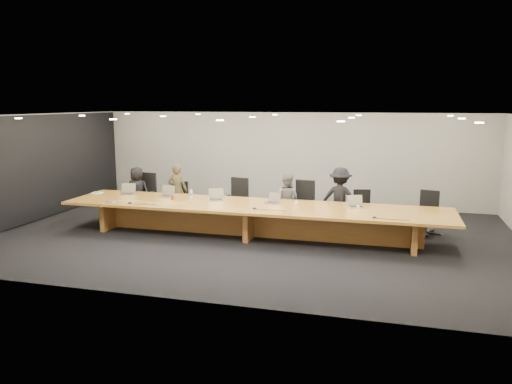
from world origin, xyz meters
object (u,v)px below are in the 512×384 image
Objects in this scene: laptop_d at (272,198)px; av_box at (111,201)px; person_b at (178,191)px; person_d at (340,198)px; person_c at (287,200)px; amber_mug at (173,197)px; conference_table at (253,214)px; chair_far_left at (143,194)px; laptop_c at (216,194)px; chair_mid_left at (236,200)px; paper_cup_far at (358,207)px; mic_center at (255,208)px; chair_left at (178,200)px; paper_cup_near at (296,203)px; person_a at (137,191)px; chair_mid_right at (302,204)px; mic_right at (375,217)px; mic_left at (130,203)px; laptop_e at (356,201)px; chair_right at (363,210)px; chair_far_right at (427,213)px; laptop_a at (127,189)px; water_bottle at (191,194)px; laptop_b at (166,191)px.

laptop_d is 3.85m from av_box.
person_d is (4.34, -0.01, 0.02)m from person_b.
amber_mug is (-2.63, -1.08, 0.13)m from person_c.
av_box is at bearing -170.62° from conference_table.
laptop_c is (2.47, -0.95, 0.29)m from chair_far_left.
chair_mid_left is 2.70m from person_d.
av_box is at bearing 62.52° from person_b.
laptop_d is (0.39, 0.29, 0.35)m from conference_table.
paper_cup_far is 2.31m from mic_center.
paper_cup_far is (4.82, -1.04, 0.28)m from chair_left.
paper_cup_near is at bearing -19.88° from laptop_c.
person_a is 13.54× the size of amber_mug.
person_d is 15.21× the size of amber_mug.
chair_mid_right is 1.76m from mic_center.
person_d is at bearing 10.75° from chair_far_left.
mic_left is at bearing 179.71° from mic_right.
laptop_e is at bearing 114.49° from mic_right.
chair_far_left reaches higher than chair_mid_right.
chair_right reaches higher than mic_right.
laptop_e reaches higher than paper_cup_near.
laptop_a is at bearing -158.04° from chair_far_right.
chair_left is at bearing 108.07° from amber_mug.
mic_left is at bearing -173.14° from laptop_c.
laptop_c is 1.08m from amber_mug.
mic_center is at bearing -13.75° from chair_far_left.
chair_far_right is 8.42× the size of mic_left.
mic_left is at bearing -176.49° from mic_center.
paper_cup_far is at bearing 116.35° from mic_right.
conference_table is 2.76m from chair_right.
water_bottle reaches higher than mic_right.
chair_far_right is at bearing 11.79° from chair_mid_right.
laptop_b reaches higher than laptop_e.
chair_mid_right is 3.77× the size of laptop_d.
paper_cup_near is at bearing 163.84° from person_a.
amber_mug is at bearing 139.91° from person_a.
paper_cup_far is (1.45, -0.99, 0.20)m from chair_mid_right.
chair_far_right is at bearing -8.30° from laptop_a.
mic_center is (3.80, -1.63, 0.08)m from person_a.
person_c reaches higher than chair_mid_left.
laptop_d is at bearing 177.71° from paper_cup_near.
person_c reaches higher than chair_far_left.
person_a reaches higher than chair_mid_left.
laptop_a is (-3.48, 0.42, 0.37)m from conference_table.
laptop_d is at bearing 71.81° from mic_center.
person_a is at bearing 150.35° from laptop_e.
chair_far_left is at bearing 166.78° from chair_right.
chair_far_left is at bearing 140.69° from amber_mug.
chair_mid_left reaches higher than chair_right.
laptop_a reaches higher than av_box.
chair_left is at bearing 114.67° from person_b.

